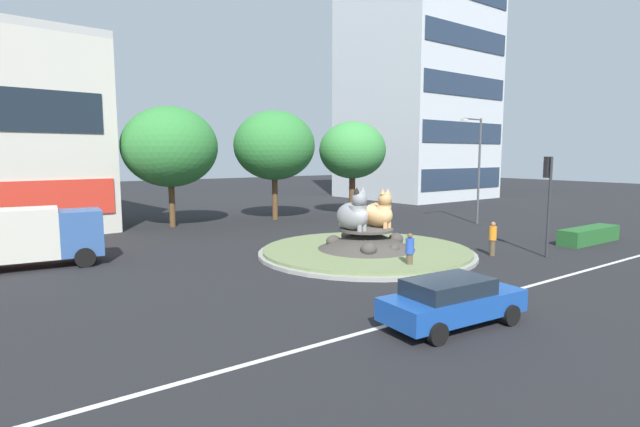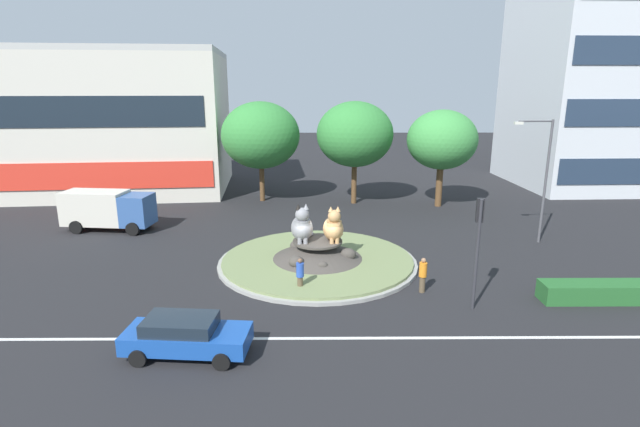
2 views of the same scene
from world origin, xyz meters
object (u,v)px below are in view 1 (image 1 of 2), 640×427
traffic_light_mast (548,187)px  pedestrian_orange_shirt (493,238)px  streetlight_arm (477,163)px  pedestrian_blue_shirt (410,251)px  sedan_on_far_lane (452,300)px  third_tree_left (170,147)px  broadleaf_tree_behind_island (274,146)px  cat_statue_grey (354,214)px  office_tower (418,48)px  delivery_box_truck (28,235)px  cat_statue_calico (379,213)px  second_tree_near_tower (352,150)px

traffic_light_mast → pedestrian_orange_shirt: bearing=57.9°
streetlight_arm → pedestrian_blue_shirt: bearing=21.8°
traffic_light_mast → sedan_on_far_lane: traffic_light_mast is taller
third_tree_left → pedestrian_blue_shirt: third_tree_left is taller
third_tree_left → broadleaf_tree_behind_island: bearing=-7.0°
broadleaf_tree_behind_island → streetlight_arm: (10.81, -10.88, -1.32)m
pedestrian_orange_shirt → sedan_on_far_lane: (-9.97, -5.57, -0.13)m
cat_statue_grey → pedestrian_orange_shirt: 7.24m
cat_statue_grey → office_tower: size_ratio=0.07×
delivery_box_truck → cat_statue_calico: bearing=-17.3°
cat_statue_calico → sedan_on_far_lane: cat_statue_calico is taller
office_tower → pedestrian_blue_shirt: 42.47m
second_tree_near_tower → sedan_on_far_lane: (-15.01, -23.01, -4.71)m
streetlight_arm → sedan_on_far_lane: (-18.84, -13.25, -3.73)m
office_tower → second_tree_near_tower: 23.26m
cat_statue_grey → streetlight_arm: 15.44m
broadleaf_tree_behind_island → office_tower: bearing=18.5°
office_tower → delivery_box_truck: (-42.13, -16.14, -16.05)m
cat_statue_grey → pedestrian_orange_shirt: (5.92, -3.97, -1.25)m
cat_statue_grey → delivery_box_truck: (-13.62, 6.68, -0.64)m
office_tower → pedestrian_orange_shirt: 38.80m
cat_statue_calico → second_tree_near_tower: 16.67m
second_tree_near_tower → delivery_box_truck: second_tree_near_tower is taller
cat_statue_calico → streetlight_arm: bearing=100.9°
third_tree_left → delivery_box_truck: size_ratio=1.36×
cat_statue_grey → cat_statue_calico: cat_statue_grey is taller
streetlight_arm → traffic_light_mast: bearing=48.1°
second_tree_near_tower → cat_statue_grey: bearing=-129.2°
cat_statue_grey → pedestrian_blue_shirt: cat_statue_grey is taller
cat_statue_grey → third_tree_left: third_tree_left is taller
traffic_light_mast → office_tower: (20.68, 28.51, 14.05)m
streetlight_arm → cat_statue_calico: bearing=10.5°
pedestrian_orange_shirt → sedan_on_far_lane: pedestrian_orange_shirt is taller
office_tower → second_tree_near_tower: bearing=-153.7°
traffic_light_mast → third_tree_left: third_tree_left is taller
streetlight_arm → sedan_on_far_lane: streetlight_arm is taller
pedestrian_orange_shirt → cat_statue_calico: bearing=136.7°
cat_statue_grey → second_tree_near_tower: (10.97, 13.47, 3.33)m
cat_statue_calico → traffic_light_mast: traffic_light_mast is taller
traffic_light_mast → broadleaf_tree_behind_island: bearing=20.8°
second_tree_near_tower → pedestrian_blue_shirt: second_tree_near_tower is taller
streetlight_arm → pedestrian_blue_shirt: 17.02m
cat_statue_calico → office_tower: office_tower is taller
third_tree_left → sedan_on_far_lane: bearing=-90.3°
traffic_light_mast → pedestrian_blue_shirt: traffic_light_mast is taller
cat_statue_calico → pedestrian_blue_shirt: (-1.74, -3.89, -1.21)m
traffic_light_mast → pedestrian_orange_shirt: size_ratio=2.88×
pedestrian_orange_shirt → delivery_box_truck: 22.27m
broadleaf_tree_behind_island → second_tree_near_tower: (6.98, -1.12, -0.35)m
traffic_light_mast → streetlight_arm: bearing=-26.5°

